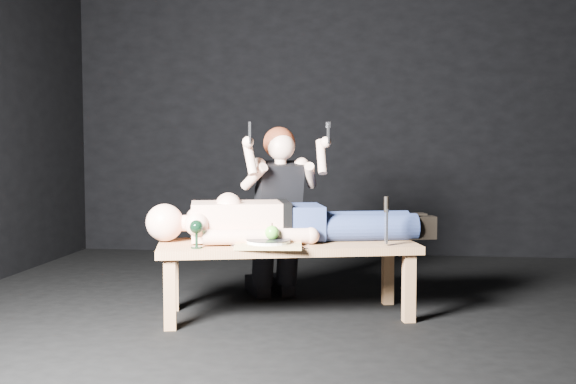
{
  "coord_description": "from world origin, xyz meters",
  "views": [
    {
      "loc": [
        0.35,
        -4.02,
        1.04
      ],
      "look_at": [
        -0.17,
        0.13,
        0.75
      ],
      "focal_mm": 43.16,
      "sensor_mm": 36.0,
      "label": 1
    }
  ],
  "objects_px": {
    "serving_tray": "(269,245)",
    "carving_knife": "(386,221)",
    "kneeling_woman": "(276,211)",
    "goblet": "(197,234)",
    "table": "(287,279)",
    "lying_man": "(293,216)"
  },
  "relations": [
    {
      "from": "serving_tray",
      "to": "carving_knife",
      "type": "relative_size",
      "value": 1.32
    },
    {
      "from": "kneeling_woman",
      "to": "goblet",
      "type": "relative_size",
      "value": 7.36
    },
    {
      "from": "kneeling_woman",
      "to": "serving_tray",
      "type": "relative_size",
      "value": 3.14
    },
    {
      "from": "goblet",
      "to": "kneeling_woman",
      "type": "bearing_deg",
      "value": 66.56
    },
    {
      "from": "kneeling_woman",
      "to": "table",
      "type": "bearing_deg",
      "value": -98.94
    },
    {
      "from": "table",
      "to": "goblet",
      "type": "relative_size",
      "value": 9.51
    },
    {
      "from": "kneeling_woman",
      "to": "carving_knife",
      "type": "bearing_deg",
      "value": -62.04
    },
    {
      "from": "lying_man",
      "to": "kneeling_woman",
      "type": "xyz_separation_m",
      "value": [
        -0.16,
        0.37,
        -0.0
      ]
    },
    {
      "from": "table",
      "to": "carving_knife",
      "type": "bearing_deg",
      "value": -20.76
    },
    {
      "from": "kneeling_woman",
      "to": "serving_tray",
      "type": "xyz_separation_m",
      "value": [
        0.06,
        -0.69,
        -0.13
      ]
    },
    {
      "from": "goblet",
      "to": "table",
      "type": "bearing_deg",
      "value": 32.01
    },
    {
      "from": "table",
      "to": "kneeling_woman",
      "type": "xyz_separation_m",
      "value": [
        -0.14,
        0.49,
        0.37
      ]
    },
    {
      "from": "lying_man",
      "to": "goblet",
      "type": "relative_size",
      "value": 10.48
    },
    {
      "from": "lying_man",
      "to": "kneeling_woman",
      "type": "distance_m",
      "value": 0.41
    },
    {
      "from": "serving_tray",
      "to": "goblet",
      "type": "height_order",
      "value": "goblet"
    },
    {
      "from": "carving_knife",
      "to": "kneeling_woman",
      "type": "bearing_deg",
      "value": 128.52
    },
    {
      "from": "lying_man",
      "to": "carving_knife",
      "type": "xyz_separation_m",
      "value": [
        0.57,
        -0.18,
        -0.0
      ]
    },
    {
      "from": "table",
      "to": "carving_knife",
      "type": "distance_m",
      "value": 0.7
    },
    {
      "from": "lying_man",
      "to": "serving_tray",
      "type": "bearing_deg",
      "value": -122.44
    },
    {
      "from": "kneeling_woman",
      "to": "carving_knife",
      "type": "xyz_separation_m",
      "value": [
        0.73,
        -0.55,
        0.0
      ]
    },
    {
      "from": "lying_man",
      "to": "carving_knife",
      "type": "relative_size",
      "value": 5.88
    },
    {
      "from": "goblet",
      "to": "carving_knife",
      "type": "height_order",
      "value": "carving_knife"
    }
  ]
}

